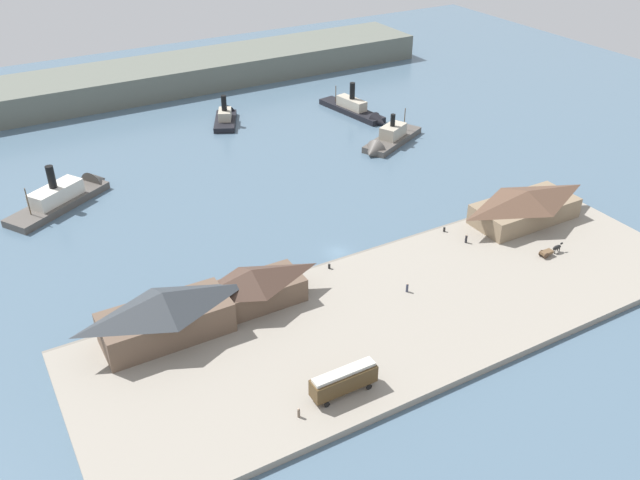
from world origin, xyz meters
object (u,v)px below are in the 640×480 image
pedestrian_near_west_shed (299,413)px  ferry_shed_west_terminal (525,205)px  street_tram (344,380)px  ferry_outer_harbor (358,111)px  pedestrian_near_east_shed (466,239)px  ferry_moored_west (387,141)px  ferry_moored_east (69,194)px  horse_cart (551,250)px  ferry_shed_east_terminal (165,314)px  ferry_mid_harbor (226,117)px  ferry_shed_customs_shed (252,287)px  mooring_post_center_east (329,266)px  pedestrian_by_tram (407,288)px  mooring_post_east (444,230)px

pedestrian_near_west_shed → ferry_shed_west_terminal: bearing=20.9°
ferry_shed_west_terminal → street_tram: ferry_shed_west_terminal is taller
ferry_shed_west_terminal → ferry_outer_harbor: 69.70m
pedestrian_near_east_shed → ferry_moored_west: ferry_moored_west is taller
pedestrian_near_east_shed → ferry_moored_east: (-62.34, 58.30, -0.40)m
horse_cart → ferry_outer_harbor: (9.30, 81.83, -0.67)m
ferry_shed_east_terminal → pedestrian_near_west_shed: bearing=-69.0°
ferry_shed_west_terminal → ferry_outer_harbor: size_ratio=0.86×
ferry_outer_harbor → ferry_mid_harbor: size_ratio=1.58×
street_tram → pedestrian_near_east_shed: (41.88, 23.03, -1.59)m
pedestrian_near_west_shed → pedestrian_near_east_shed: size_ratio=0.88×
ferry_shed_customs_shed → ferry_moored_west: bearing=37.9°
pedestrian_near_east_shed → ferry_moored_east: 85.35m
street_tram → pedestrian_near_west_shed: size_ratio=6.34×
ferry_outer_harbor → ferry_shed_west_terminal: bearing=-93.5°
street_tram → mooring_post_center_east: 31.85m
horse_cart → ferry_moored_east: ferry_moored_east is taller
ferry_shed_east_terminal → horse_cart: ferry_shed_east_terminal is taller
ferry_shed_east_terminal → pedestrian_by_tram: size_ratio=11.83×
ferry_outer_harbor → ferry_mid_harbor: (-34.28, 14.76, -0.14)m
ferry_shed_customs_shed → mooring_post_east: (43.10, 3.01, -3.04)m
ferry_shed_east_terminal → mooring_post_center_east: (31.78, 3.90, -3.78)m
street_tram → ferry_mid_harbor: size_ratio=0.60×
ferry_moored_west → ferry_mid_harbor: ferry_mid_harbor is taller
ferry_shed_east_terminal → pedestrian_by_tram: (39.76, -9.02, -3.45)m
street_tram → horse_cart: (52.84, 11.78, -1.47)m
ferry_shed_west_terminal → pedestrian_near_east_shed: bearing=-176.1°
ferry_shed_customs_shed → ferry_outer_harbor: ferry_outer_harbor is taller
horse_cart → ferry_moored_west: ferry_moored_west is taller
ferry_shed_customs_shed → ferry_moored_west: size_ratio=0.76×
mooring_post_center_east → ferry_mid_harbor: ferry_mid_harbor is taller
street_tram → pedestrian_near_east_shed: 47.82m
ferry_shed_west_terminal → ferry_moored_east: size_ratio=0.87×
mooring_post_center_east → ferry_shed_customs_shed: bearing=-169.9°
ferry_shed_west_terminal → pedestrian_near_west_shed: bearing=-159.1°
ferry_moored_east → ferry_outer_harbor: size_ratio=0.99×
ferry_moored_west → ferry_moored_east: bearing=172.8°
mooring_post_east → ferry_moored_east: size_ratio=0.04×
horse_cart → ferry_outer_harbor: 82.36m
ferry_shed_east_terminal → horse_cart: bearing=-10.2°
horse_cart → mooring_post_east: (-11.95, 16.65, -0.49)m
mooring_post_east → ferry_moored_west: size_ratio=0.04×
ferry_mid_harbor → ferry_outer_harbor: bearing=-23.3°
mooring_post_east → ferry_moored_east: (-61.36, 52.90, -0.04)m
street_tram → ferry_outer_harbor: bearing=56.4°
ferry_shed_west_terminal → pedestrian_near_west_shed: (-65.60, -25.06, -2.65)m
ferry_shed_west_terminal → mooring_post_center_east: size_ratio=24.76×
ferry_shed_east_terminal → mooring_post_east: ferry_shed_east_terminal is taller
street_tram → horse_cart: bearing=12.6°
street_tram → mooring_post_east: street_tram is taller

